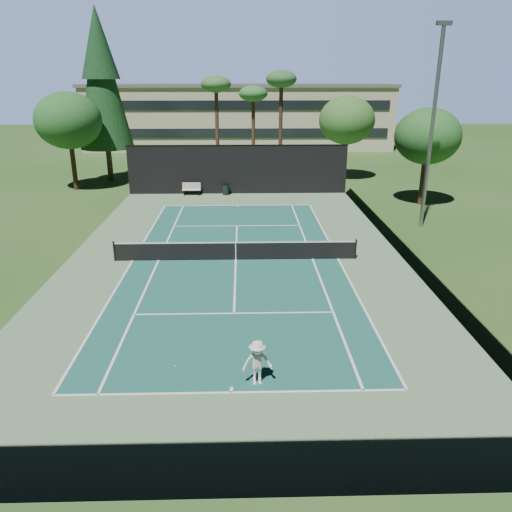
% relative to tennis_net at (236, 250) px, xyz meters
% --- Properties ---
extents(ground, '(160.00, 160.00, 0.00)m').
position_rel_tennis_net_xyz_m(ground, '(0.00, 0.00, -0.56)').
color(ground, '#2A4E1D').
rests_on(ground, ground).
extents(apron_slab, '(18.00, 32.00, 0.01)m').
position_rel_tennis_net_xyz_m(apron_slab, '(0.00, 0.00, -0.55)').
color(apron_slab, '#5F8059').
rests_on(apron_slab, ground).
extents(court_surface, '(10.97, 23.77, 0.01)m').
position_rel_tennis_net_xyz_m(court_surface, '(0.00, 0.00, -0.55)').
color(court_surface, '#1B594D').
rests_on(court_surface, ground).
extents(court_lines, '(11.07, 23.87, 0.01)m').
position_rel_tennis_net_xyz_m(court_lines, '(0.00, 0.00, -0.54)').
color(court_lines, white).
rests_on(court_lines, ground).
extents(tennis_net, '(12.90, 0.10, 1.10)m').
position_rel_tennis_net_xyz_m(tennis_net, '(0.00, 0.00, 0.00)').
color(tennis_net, black).
rests_on(tennis_net, ground).
extents(fence, '(18.04, 32.05, 4.03)m').
position_rel_tennis_net_xyz_m(fence, '(0.00, 0.06, 1.45)').
color(fence, black).
rests_on(fence, ground).
extents(player, '(1.04, 0.66, 1.52)m').
position_rel_tennis_net_xyz_m(player, '(0.82, -11.39, 0.20)').
color(player, white).
rests_on(player, ground).
extents(tennis_ball_a, '(0.06, 0.06, 0.06)m').
position_rel_tennis_net_xyz_m(tennis_ball_a, '(-1.92, -10.38, -0.53)').
color(tennis_ball_a, yellow).
rests_on(tennis_ball_a, ground).
extents(tennis_ball_b, '(0.08, 0.08, 0.08)m').
position_rel_tennis_net_xyz_m(tennis_ball_b, '(-1.81, 1.49, -0.52)').
color(tennis_ball_b, '#CED330').
rests_on(tennis_ball_b, ground).
extents(tennis_ball_c, '(0.07, 0.07, 0.07)m').
position_rel_tennis_net_xyz_m(tennis_ball_c, '(3.24, 1.77, -0.52)').
color(tennis_ball_c, '#D7EF36').
rests_on(tennis_ball_c, ground).
extents(tennis_ball_d, '(0.07, 0.07, 0.07)m').
position_rel_tennis_net_xyz_m(tennis_ball_d, '(-5.92, 4.83, -0.52)').
color(tennis_ball_d, '#C2DC32').
rests_on(tennis_ball_d, ground).
extents(park_bench, '(1.50, 0.45, 1.02)m').
position_rel_tennis_net_xyz_m(park_bench, '(-3.82, 15.59, -0.01)').
color(park_bench, beige).
rests_on(park_bench, ground).
extents(trash_bin, '(0.56, 0.56, 0.95)m').
position_rel_tennis_net_xyz_m(trash_bin, '(-0.99, 15.55, -0.08)').
color(trash_bin, black).
rests_on(trash_bin, ground).
extents(pine_tree, '(4.80, 4.80, 15.00)m').
position_rel_tennis_net_xyz_m(pine_tree, '(-12.00, 22.00, 9.00)').
color(pine_tree, '#4F3722').
rests_on(pine_tree, ground).
extents(palm_a, '(2.80, 2.80, 9.32)m').
position_rel_tennis_net_xyz_m(palm_a, '(-2.00, 24.00, 7.63)').
color(palm_a, '#4C3020').
rests_on(palm_a, ground).
extents(palm_b, '(2.80, 2.80, 8.42)m').
position_rel_tennis_net_xyz_m(palm_b, '(1.50, 26.00, 6.80)').
color(palm_b, '#45321D').
rests_on(palm_b, ground).
extents(palm_c, '(2.80, 2.80, 9.77)m').
position_rel_tennis_net_xyz_m(palm_c, '(4.00, 23.00, 8.05)').
color(palm_c, '#40281B').
rests_on(palm_c, ground).
extents(decid_tree_a, '(5.12, 5.12, 7.62)m').
position_rel_tennis_net_xyz_m(decid_tree_a, '(10.00, 22.00, 4.86)').
color(decid_tree_a, '#4B3320').
rests_on(decid_tree_a, ground).
extents(decid_tree_b, '(4.80, 4.80, 7.14)m').
position_rel_tennis_net_xyz_m(decid_tree_b, '(14.00, 12.00, 4.52)').
color(decid_tree_b, '#412C1C').
rests_on(decid_tree_b, ground).
extents(decid_tree_c, '(5.44, 5.44, 8.09)m').
position_rel_tennis_net_xyz_m(decid_tree_c, '(-14.00, 18.00, 5.21)').
color(decid_tree_c, '#3F261B').
rests_on(decid_tree_c, ground).
extents(campus_building, '(40.50, 12.50, 8.30)m').
position_rel_tennis_net_xyz_m(campus_building, '(0.00, 45.98, 3.65)').
color(campus_building, '#C1B896').
rests_on(campus_building, ground).
extents(light_pole, '(0.90, 0.25, 12.22)m').
position_rel_tennis_net_xyz_m(light_pole, '(12.00, 6.00, 5.90)').
color(light_pole, gray).
rests_on(light_pole, ground).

